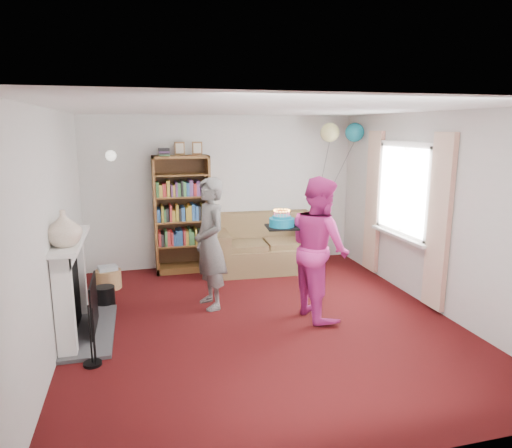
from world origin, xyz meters
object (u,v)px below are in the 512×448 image
object	(u,v)px
person_striped	(210,244)
person_magenta	(319,248)
sofa	(263,248)
birthday_cake	(282,222)
bookcase	(182,215)

from	to	relation	value
person_striped	person_magenta	distance (m)	1.39
sofa	person_striped	xyz separation A→B (m)	(-1.11, -1.43, 0.51)
birthday_cake	bookcase	bearing A→B (deg)	114.49
bookcase	sofa	world-z (taller)	bookcase
person_magenta	bookcase	bearing A→B (deg)	25.94
sofa	person_magenta	bearing A→B (deg)	-82.93
person_striped	birthday_cake	distance (m)	1.00
bookcase	person_striped	distance (m)	1.68
bookcase	person_magenta	distance (m)	2.70
sofa	birthday_cake	distance (m)	2.14
birthday_cake	person_striped	bearing A→B (deg)	147.61
bookcase	person_striped	world-z (taller)	bookcase
person_striped	bookcase	bearing A→B (deg)	174.26
sofa	person_magenta	xyz separation A→B (m)	(0.14, -2.05, 0.53)
sofa	person_striped	bearing A→B (deg)	-124.42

